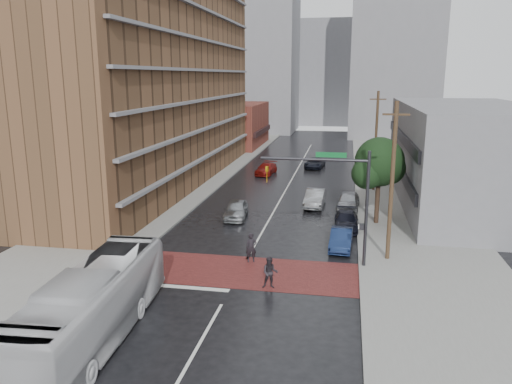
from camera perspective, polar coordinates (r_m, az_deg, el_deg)
The scene contains 24 objects.
ground at distance 29.80m, azimuth -2.04°, elevation -9.43°, with size 160.00×160.00×0.00m, color black.
crosswalk at distance 30.25m, azimuth -1.83°, elevation -9.06°, with size 14.00×5.00×0.02m, color maroon.
sidewalk_west at distance 55.90m, azimuth -8.06°, elevation 1.29°, with size 9.00×90.00×0.15m, color gray.
sidewalk_east at distance 53.37m, azimuth 16.08°, elevation 0.33°, with size 9.00×90.00×0.15m, color gray.
apartment_block at distance 54.71m, azimuth -11.47°, elevation 15.58°, with size 10.00×44.00×28.00m, color brown.
storefront_west at distance 83.22m, azimuth -2.14°, elevation 7.67°, with size 8.00×16.00×7.00m, color brown.
building_east at distance 48.52m, azimuth 22.85°, elevation 3.89°, with size 11.00×26.00×9.00m, color gray.
distant_tower_west at distance 106.84m, azimuth -0.40°, elevation 15.60°, with size 18.00×16.00×32.00m, color gray.
distant_tower_east at distance 99.40m, azimuth 15.67°, elevation 16.47°, with size 16.00×14.00×36.00m, color gray.
distant_tower_center at distance 122.01m, azimuth 7.81°, elevation 13.30°, with size 12.00×10.00×24.00m, color gray.
street_tree at distance 39.55m, azimuth 13.93°, elevation 2.99°, with size 4.20×4.10×6.90m.
signal_mast at distance 30.11m, azimuth 9.86°, elevation 0.08°, with size 6.50×0.30×7.20m.
utility_pole_near at distance 31.62m, azimuth 15.28°, elevation 1.18°, with size 1.60×0.26×10.00m.
utility_pole_far at distance 51.32m, azimuth 13.53°, elevation 5.73°, with size 1.60×0.26×10.00m.
transit_bus at distance 23.38m, azimuth -18.22°, elevation -12.31°, with size 2.77×11.83×3.30m, color silver.
pedestrian_a at distance 31.41m, azimuth -0.54°, elevation -6.38°, with size 0.69×0.45×1.88m, color black.
pedestrian_b at distance 27.73m, azimuth 1.62°, elevation -9.20°, with size 0.87×0.68×1.80m, color #262125.
car_travel_a at distance 40.94m, azimuth -2.29°, elevation -2.00°, with size 1.77×4.39×1.50m, color #9A9DA1.
car_travel_b at distance 44.89m, azimuth 6.76°, elevation -0.70°, with size 1.62×4.64×1.53m, color #A4A7AB.
car_travel_c at distance 59.26m, azimuth 1.18°, elevation 2.67°, with size 1.86×4.57×1.33m, color maroon.
suv_travel at distance 63.79m, azimuth 6.73°, elevation 3.31°, with size 2.14×4.63×1.29m, color black.
car_parked_near at distance 34.33m, azimuth 9.70°, elevation -5.34°, with size 1.41×4.05×1.34m, color #16264E.
car_parked_mid at distance 38.79m, azimuth 10.28°, elevation -3.23°, with size 1.80×4.42×1.28m, color black.
car_parked_far at distance 44.16m, azimuth 10.50°, elevation -1.03°, with size 1.87×4.64×1.58m, color #A8AAAF.
Camera 1 is at (6.00, -26.86, 11.44)m, focal length 35.00 mm.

